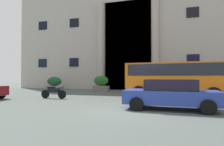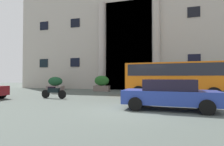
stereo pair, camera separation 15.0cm
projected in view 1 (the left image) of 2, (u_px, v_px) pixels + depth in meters
ground_plane at (126, 112)px, 8.29m from camera, size 80.00×64.00×0.12m
office_building_facade at (151, 32)px, 25.28m from camera, size 35.23×9.68×15.43m
orange_minibus at (174, 77)px, 12.98m from camera, size 6.70×2.79×2.51m
hedge_planter_entrance_left at (101, 84)px, 19.44m from camera, size 1.68×0.74×1.67m
hedge_planter_entrance_right at (143, 86)px, 18.30m from camera, size 1.55×0.90×1.21m
hedge_planter_far_east at (54, 84)px, 21.47m from camera, size 1.95×0.91×1.53m
parked_sedan_second at (170, 94)px, 8.54m from camera, size 4.28×2.01×1.40m
motorcycle_near_kerb at (53, 92)px, 12.90m from camera, size 1.96×0.55×0.89m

